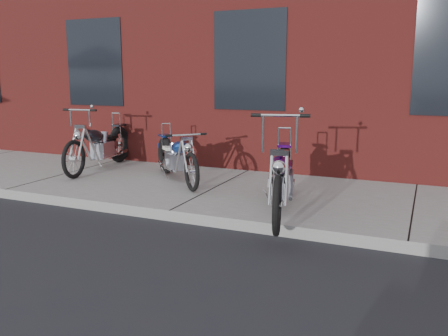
% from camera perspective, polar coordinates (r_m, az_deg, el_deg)
% --- Properties ---
extents(ground, '(120.00, 120.00, 0.00)m').
position_cam_1_polar(ground, '(6.47, -6.57, -6.39)').
color(ground, black).
rests_on(ground, ground).
extents(sidewalk, '(22.00, 3.00, 0.15)m').
position_cam_1_polar(sidewalk, '(7.73, -1.00, -2.84)').
color(sidewalk, slate).
rests_on(sidewalk, ground).
extents(chopper_purple, '(0.80, 2.37, 1.35)m').
position_cam_1_polar(chopper_purple, '(6.22, 6.93, -1.51)').
color(chopper_purple, black).
rests_on(chopper_purple, sidewalk).
extents(chopper_blue, '(1.62, 1.56, 0.93)m').
position_cam_1_polar(chopper_blue, '(8.12, -5.74, 1.11)').
color(chopper_blue, black).
rests_on(chopper_blue, sidewalk).
extents(chopper_third, '(0.60, 2.36, 1.20)m').
position_cam_1_polar(chopper_third, '(9.42, -14.68, 2.44)').
color(chopper_third, black).
rests_on(chopper_third, sidewalk).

